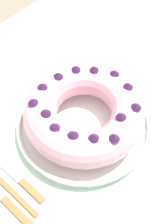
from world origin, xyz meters
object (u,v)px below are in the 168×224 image
Objects in this scene: serving_knife at (4,199)px; serving_dish at (84,124)px; bundt_cake at (84,112)px; cake_knife at (22,181)px; fork at (4,183)px.

serving_dish is at bearing 1.20° from serving_knife.
bundt_cake reaches higher than serving_dish.
bundt_cake is 0.23m from cake_knife.
cake_knife is at bearing 5.37° from serving_knife.
cake_knife is (-0.21, 0.01, -0.07)m from bundt_cake.
serving_dish is at bearing -11.66° from fork.
cake_knife is at bearing 177.73° from bundt_cake.
fork is (-0.25, 0.04, -0.01)m from serving_dish.
serving_knife reaches higher than fork.
serving_dish is 1.82× the size of fork.
serving_dish is 1.59× the size of serving_knife.
serving_knife is (-0.27, 0.01, -0.01)m from serving_dish.
serving_knife is at bearing -131.66° from fork.
fork is at bearing 171.69° from serving_dish.
serving_dish is 2.04× the size of cake_knife.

